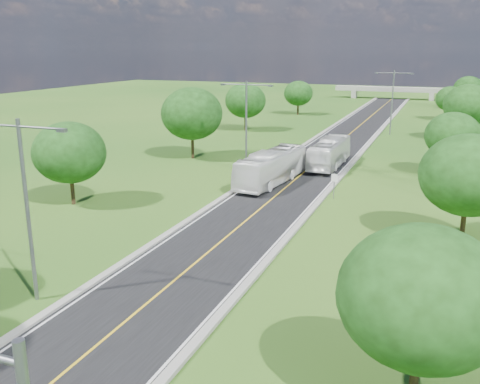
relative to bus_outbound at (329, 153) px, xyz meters
The scene contains 21 objects.
ground 9.08m from the bus_outbound, 102.55° to the left, with size 260.00×260.00×0.00m, color #1E5116.
road 14.94m from the bus_outbound, 97.51° to the left, with size 8.00×150.00×0.06m, color black.
curb_left 16.04m from the bus_outbound, 112.81° to the left, with size 0.50×150.00×0.22m, color gray.
curb_right 14.98m from the bus_outbound, 81.09° to the left, with size 0.50×150.00×0.22m, color gray.
speed_limit_sign 13.69m from the bus_outbound, 76.23° to the right, with size 0.55×0.09×2.40m.
overpass 88.74m from the bus_outbound, 91.25° to the left, with size 30.00×3.00×3.20m.
streetlight_near_left 40.30m from the bus_outbound, 101.43° to the right, with size 5.90×0.25×10.00m.
streetlight_mid_left 11.00m from the bus_outbound, 141.66° to the right, with size 5.90×0.25×10.00m.
streetlight_far_right 27.36m from the bus_outbound, 81.36° to the left, with size 5.90×0.25×10.00m.
tree_lb 29.54m from the bus_outbound, 127.62° to the right, with size 6.30×6.30×7.33m.
tree_lc 17.44m from the bus_outbound, behind, with size 7.56×7.56×8.79m.
tree_ld 29.76m from the bus_outbound, 129.82° to the left, with size 6.72×6.72×7.82m.
tree_le 49.60m from the bus_outbound, 109.39° to the left, with size 5.88×5.88×6.84m.
tree_ra 43.11m from the bus_outbound, 73.72° to the right, with size 6.30×6.30×7.33m.
tree_rb 25.72m from the bus_outbound, 56.55° to the right, with size 6.72×6.72×7.82m.
tree_rc 13.35m from the bus_outbound, ahead, with size 5.88×5.88×6.84m.
tree_rd 29.17m from the bus_outbound, 58.65° to the left, with size 7.14×7.14×8.30m.
tree_re 50.37m from the bus_outbound, 75.55° to the left, with size 5.46×5.46×6.35m.
tree_rf 70.63m from the bus_outbound, 76.85° to the left, with size 6.30×6.30×7.33m.
bus_outbound is the anchor object (origin of this frame).
bus_inbound 10.71m from the bus_outbound, 110.79° to the right, with size 2.83×12.08×3.36m, color white.
Camera 1 is at (14.22, -9.08, 13.50)m, focal length 40.00 mm.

